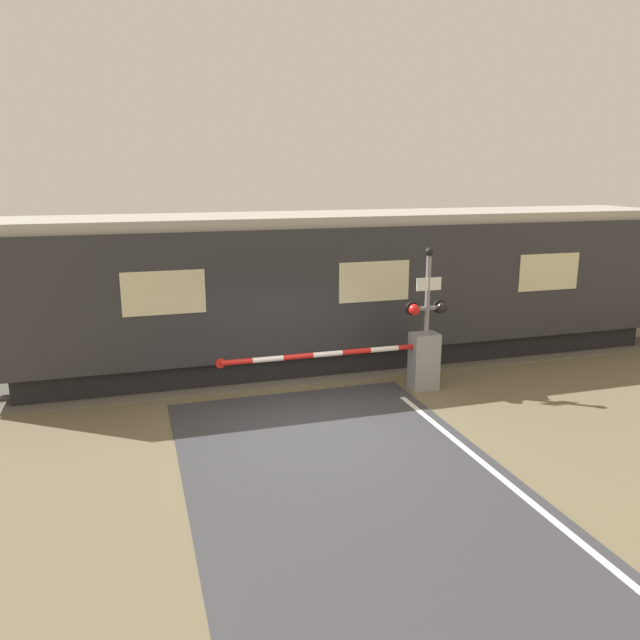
{
  "coord_description": "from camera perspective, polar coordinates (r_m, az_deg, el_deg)",
  "views": [
    {
      "loc": [
        -3.09,
        -10.59,
        4.77
      ],
      "look_at": [
        0.77,
        2.03,
        1.6
      ],
      "focal_mm": 35.0,
      "sensor_mm": 36.0,
      "label": 1
    }
  ],
  "objects": [
    {
      "name": "train",
      "position": [
        15.81,
        3.11,
        3.1
      ],
      "size": [
        17.24,
        2.76,
        3.76
      ],
      "color": "black",
      "rests_on": "ground_plane"
    },
    {
      "name": "track_bed",
      "position": [
        15.66,
        -4.81,
        -4.2
      ],
      "size": [
        36.0,
        3.2,
        0.13
      ],
      "color": "#666056",
      "rests_on": "ground_plane"
    },
    {
      "name": "signal_post",
      "position": [
        13.78,
        9.78,
        0.9
      ],
      "size": [
        0.96,
        0.26,
        3.18
      ],
      "color": "gray",
      "rests_on": "ground_plane"
    },
    {
      "name": "ground_plane",
      "position": [
        12.02,
        -0.68,
        -9.89
      ],
      "size": [
        80.0,
        80.0,
        0.0
      ],
      "primitive_type": "plane",
      "color": "#6B6047"
    },
    {
      "name": "crossing_barrier",
      "position": [
        13.95,
        8.32,
        -3.64
      ],
      "size": [
        4.91,
        0.44,
        1.28
      ],
      "color": "gray",
      "rests_on": "ground_plane"
    }
  ]
}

